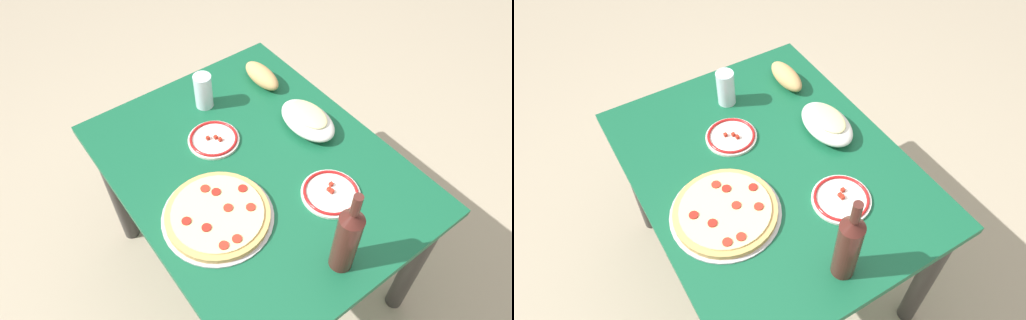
% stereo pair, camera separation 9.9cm
% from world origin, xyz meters
% --- Properties ---
extents(ground_plane, '(8.00, 8.00, 0.00)m').
position_xyz_m(ground_plane, '(0.00, 0.00, 0.00)').
color(ground_plane, tan).
rests_on(ground_plane, ground).
extents(dining_table, '(1.11, 0.88, 0.72)m').
position_xyz_m(dining_table, '(0.00, 0.00, 0.59)').
color(dining_table, '#145938').
rests_on(dining_table, ground).
extents(pepperoni_pizza, '(0.35, 0.35, 0.03)m').
position_xyz_m(pepperoni_pizza, '(-0.10, 0.22, 0.73)').
color(pepperoni_pizza, '#B7B7BC').
rests_on(pepperoni_pizza, dining_table).
extents(baked_pasta_dish, '(0.24, 0.15, 0.08)m').
position_xyz_m(baked_pasta_dish, '(0.04, -0.26, 0.76)').
color(baked_pasta_dish, white).
rests_on(baked_pasta_dish, dining_table).
extents(wine_bottle, '(0.07, 0.07, 0.33)m').
position_xyz_m(wine_bottle, '(-0.44, 0.02, 0.85)').
color(wine_bottle, '#471E19').
rests_on(wine_bottle, dining_table).
extents(water_glass, '(0.07, 0.07, 0.14)m').
position_xyz_m(water_glass, '(0.36, -0.02, 0.79)').
color(water_glass, silver).
rests_on(water_glass, dining_table).
extents(side_plate_near, '(0.19, 0.19, 0.02)m').
position_xyz_m(side_plate_near, '(0.18, 0.05, 0.73)').
color(side_plate_near, white).
rests_on(side_plate_near, dining_table).
extents(side_plate_far, '(0.19, 0.19, 0.02)m').
position_xyz_m(side_plate_far, '(-0.24, -0.12, 0.73)').
color(side_plate_far, white).
rests_on(side_plate_far, dining_table).
extents(bread_loaf, '(0.19, 0.08, 0.07)m').
position_xyz_m(bread_loaf, '(0.34, -0.28, 0.75)').
color(bread_loaf, tan).
rests_on(bread_loaf, dining_table).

